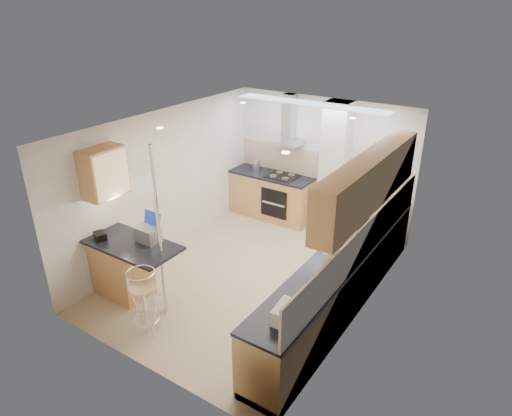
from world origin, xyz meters
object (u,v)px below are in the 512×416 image
Objects in this scene: microwave at (355,231)px; bar_stool_near at (124,272)px; laptop at (148,234)px; bar_stool_end at (144,303)px; bread_bin at (289,314)px.

bar_stool_near is at bearing 141.92° from microwave.
microwave is at bearing 35.52° from laptop.
laptop is at bearing 141.53° from microwave.
bar_stool_end reaches higher than bar_stool_near.
bread_bin is (2.88, -0.17, 0.57)m from bar_stool_near.
bar_stool_end is at bearing -50.87° from laptop.
microwave is 0.54× the size of bar_stool_end.
laptop is at bearing 84.98° from bar_stool_end.
bar_stool_near is 0.93× the size of bar_stool_end.
bar_stool_near is (-2.77, -1.94, -0.61)m from microwave.
bar_stool_end is at bearing -179.10° from bread_bin.
bar_stool_near is at bearing 111.28° from bar_stool_end.
microwave is 3.09m from bar_stool_end.
bar_stool_end is (0.52, -0.66, -0.57)m from laptop.
laptop is 0.34× the size of bar_stool_end.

